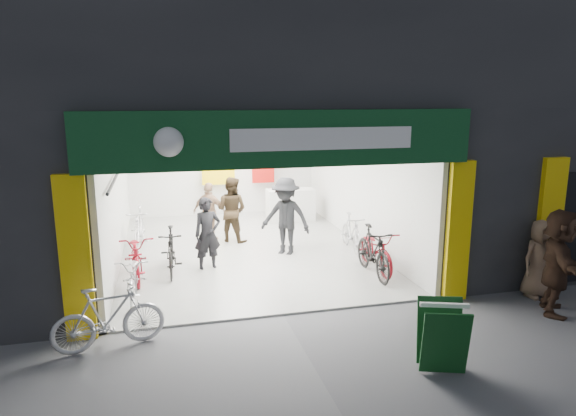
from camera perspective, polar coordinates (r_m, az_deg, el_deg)
name	(u,v)px	position (r m, az deg, el deg)	size (l,w,h in m)	color
ground	(284,316)	(9.05, -0.47, -11.88)	(60.00, 60.00, 0.00)	#56565B
building	(271,71)	(13.33, -1.86, 14.92)	(17.00, 10.27, 8.00)	#232326
bike_left_front	(135,277)	(10.00, -16.67, -7.32)	(0.58, 1.66, 0.87)	silver
bike_left_midfront	(171,251)	(11.19, -12.86, -4.71)	(0.46, 1.64, 0.98)	black
bike_left_midback	(137,256)	(11.07, -16.47, -5.09)	(0.65, 1.87, 0.98)	maroon
bike_left_back	(139,229)	(13.08, -16.18, -2.25)	(0.50, 1.76, 1.06)	silver
bike_right_front	(373,252)	(10.87, 9.43, -4.84)	(0.50, 1.77, 1.06)	black
bike_right_mid	(376,250)	(11.26, 9.78, -4.61)	(0.62, 1.77, 0.93)	maroon
bike_right_back	(352,233)	(12.56, 7.08, -2.75)	(0.44, 1.54, 0.93)	#A7A7AC
parked_bike	(109,317)	(8.23, -19.31, -11.40)	(0.46, 1.64, 0.99)	#BABBBF
customer_a	(208,234)	(11.18, -8.93, -2.89)	(0.59, 0.38, 1.61)	black
customer_b	(231,210)	(13.23, -6.31, -0.21)	(0.83, 0.65, 1.71)	#342617
customer_c	(286,217)	(12.05, -0.27, -0.99)	(1.20, 0.69, 1.87)	black
customer_d	(210,212)	(13.37, -8.69, -0.49)	(0.91, 0.38, 1.55)	#9A7559
pedestrian_near	(539,259)	(10.70, 26.12, -5.06)	(0.73, 0.47, 1.49)	#86664E
pedestrian_far	(558,262)	(9.98, 27.79, -5.33)	(1.72, 0.55, 1.85)	#352218
sandwich_board	(442,335)	(7.49, 16.78, -13.37)	(0.79, 0.80, 0.96)	#0E3915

